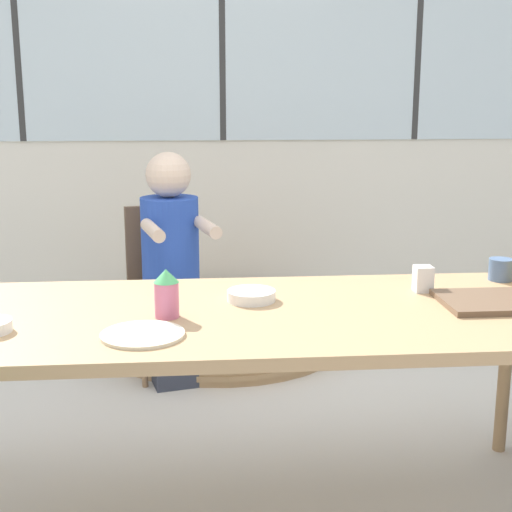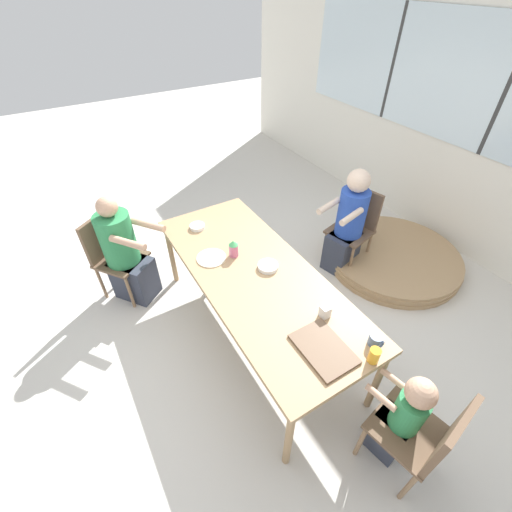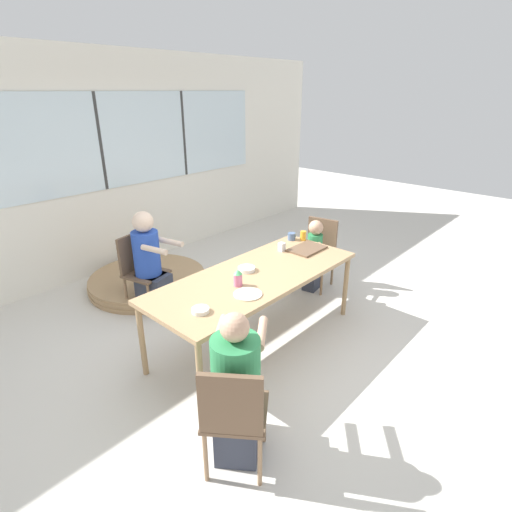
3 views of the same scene
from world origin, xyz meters
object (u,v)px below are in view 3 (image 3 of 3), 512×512
Objects in this scene: coffee_mug at (292,236)px; sippy_cup at (238,277)px; chair_for_toddler at (319,247)px; chair_for_woman_green_shirt at (233,412)px; person_woman_green_shirt at (237,393)px; person_toddler at (313,256)px; chair_for_man_blue_shirt at (139,265)px; bowl_white_shallow at (200,310)px; milk_carton_small at (282,247)px; juice_glass at (303,236)px; bowl_cereal at (247,269)px; folded_table_stack at (148,281)px; person_man_blue_shirt at (150,266)px.

coffee_mug is 1.28m from sippy_cup.
chair_for_woman_green_shirt is at bearing 103.21° from chair_for_toddler.
person_toddler is (2.37, 1.04, -0.07)m from person_woman_green_shirt.
person_toddler is (2.50, 1.14, -0.07)m from chair_for_woman_green_shirt.
chair_for_man_blue_shirt is 6.21× the size of bowl_white_shallow.
chair_for_woman_green_shirt is at bearing -149.04° from milk_carton_small.
sippy_cup is 0.92m from milk_carton_small.
chair_for_woman_green_shirt is 8.02× the size of juice_glass.
person_woman_green_shirt is at bearing -111.80° from bowl_white_shallow.
chair_for_woman_green_shirt is at bearing -117.68° from bowl_white_shallow.
folded_table_stack is at bearing 91.14° from bowl_cereal.
milk_carton_small is at bearing 113.52° from chair_for_man_blue_shirt.
sippy_cup is (0.91, 0.85, 0.31)m from chair_for_woman_green_shirt.
chair_for_woman_green_shirt reaches higher than coffee_mug.
person_toddler is at bearing 4.87° from milk_carton_small.
bowl_white_shallow is (0.39, 0.75, 0.25)m from chair_for_woman_green_shirt.
chair_for_toddler is (2.65, 1.16, 0.00)m from chair_for_woman_green_shirt.
bowl_cereal is (0.34, -1.33, 0.25)m from chair_for_man_blue_shirt.
person_toddler is 1.36m from bowl_cereal.
chair_for_man_blue_shirt reaches higher than bowl_cereal.
juice_glass is at bearing 11.12° from bowl_white_shallow.
folded_table_stack is (0.31, 0.37, -0.43)m from chair_for_man_blue_shirt.
bowl_white_shallow is (-2.11, -0.39, 0.32)m from person_toddler.
person_toddler is 2.10m from folded_table_stack.
chair_for_man_blue_shirt reaches higher than milk_carton_small.
juice_glass reaches higher than milk_carton_small.
chair_for_toddler is at bearing 10.26° from sippy_cup.
milk_carton_small is at bearing -68.37° from folded_table_stack.
chair_for_toddler is 0.52m from juice_glass.
chair_for_woman_green_shirt is 5.21× the size of bowl_cereal.
bowl_cereal reaches higher than bowl_white_shallow.
chair_for_woman_green_shirt is 2.47m from coffee_mug.
person_man_blue_shirt reaches higher than chair_for_woman_green_shirt.
juice_glass is (2.08, 1.00, 0.29)m from person_woman_green_shirt.
person_toddler is 9.76× the size of milk_carton_small.
bowl_white_shallow is 0.84× the size of bowl_cereal.
bowl_white_shallow is 0.83m from bowl_cereal.
sippy_cup is 1.33m from juice_glass.
coffee_mug is at bearing 125.23° from chair_for_man_blue_shirt.
folded_table_stack is at bearing 30.23° from person_toddler.
milk_carton_small is at bearing 83.52° from person_woman_green_shirt.
bowl_cereal is (-0.61, -0.07, -0.03)m from milk_carton_small.
milk_carton_small is at bearing 85.36° from chair_for_toddler.
bowl_white_shallow is 2.20m from folded_table_stack.
chair_for_toddler is (1.81, -1.17, 0.00)m from chair_for_man_blue_shirt.
coffee_mug is at bearing 20.68° from milk_carton_small.
person_woman_green_shirt is at bearing -139.12° from bowl_cereal.
person_man_blue_shirt is at bearing 123.41° from person_woman_green_shirt.
person_man_blue_shirt reaches higher than coffee_mug.
bowl_cereal reaches higher than folded_table_stack.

